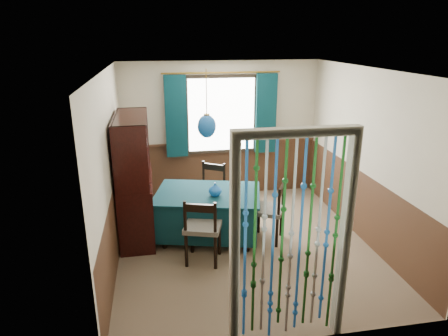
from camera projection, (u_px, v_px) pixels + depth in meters
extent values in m
plane|color=brown|center=(244.00, 244.00, 5.88)|extent=(4.00, 4.00, 0.00)
plane|color=silver|center=(247.00, 70.00, 5.09)|extent=(4.00, 4.00, 0.00)
plane|color=beige|center=(221.00, 130.00, 7.35)|extent=(3.60, 0.00, 3.60)
plane|color=beige|center=(294.00, 229.00, 3.62)|extent=(3.60, 0.00, 3.60)
plane|color=beige|center=(110.00, 170.00, 5.19)|extent=(0.00, 4.00, 4.00)
plane|color=beige|center=(366.00, 156.00, 5.78)|extent=(0.00, 4.00, 4.00)
plane|color=#432919|center=(221.00, 169.00, 7.58)|extent=(3.60, 0.00, 3.60)
plane|color=#432919|center=(289.00, 298.00, 3.87)|extent=(3.60, 0.00, 3.60)
plane|color=#432919|center=(116.00, 222.00, 5.43)|extent=(0.00, 4.00, 4.00)
plane|color=#432919|center=(360.00, 204.00, 6.02)|extent=(0.00, 4.00, 4.00)
cube|color=black|center=(221.00, 115.00, 7.21)|extent=(1.32, 0.12, 1.42)
cube|color=#0A2E36|center=(208.00, 212.00, 5.95)|extent=(1.65, 1.31, 0.58)
cube|color=#0A2E36|center=(208.00, 194.00, 5.85)|extent=(1.72, 1.38, 0.03)
cylinder|color=black|center=(165.00, 243.00, 5.75)|extent=(0.07, 0.07, 0.14)
cylinder|color=black|center=(247.00, 246.00, 5.67)|extent=(0.07, 0.07, 0.14)
cylinder|color=black|center=(174.00, 221.00, 6.44)|extent=(0.07, 0.07, 0.14)
cylinder|color=black|center=(248.00, 223.00, 6.36)|extent=(0.07, 0.07, 0.14)
cylinder|color=black|center=(186.00, 250.00, 5.23)|extent=(0.05, 0.05, 0.48)
cylinder|color=black|center=(216.00, 252.00, 5.18)|extent=(0.05, 0.05, 0.48)
cylinder|color=black|center=(192.00, 237.00, 5.57)|extent=(0.05, 0.05, 0.48)
cylinder|color=black|center=(219.00, 239.00, 5.53)|extent=(0.05, 0.05, 0.48)
cube|color=#5B5549|center=(203.00, 226.00, 5.29)|extent=(0.58, 0.57, 0.06)
cube|color=black|center=(200.00, 208.00, 5.00)|extent=(0.40, 0.16, 0.11)
cylinder|color=black|center=(185.00, 218.00, 5.07)|extent=(0.04, 0.04, 0.47)
cylinder|color=black|center=(215.00, 220.00, 5.02)|extent=(0.04, 0.04, 0.47)
cylinder|color=black|center=(224.00, 202.00, 6.74)|extent=(0.05, 0.05, 0.46)
cylinder|color=black|center=(204.00, 199.00, 6.87)|extent=(0.05, 0.05, 0.46)
cylinder|color=black|center=(216.00, 211.00, 6.43)|extent=(0.05, 0.05, 0.46)
cylinder|color=black|center=(195.00, 207.00, 6.56)|extent=(0.05, 0.05, 0.46)
cube|color=#5B5549|center=(209.00, 190.00, 6.57)|extent=(0.61, 0.61, 0.06)
cube|color=black|center=(214.00, 167.00, 6.62)|extent=(0.36, 0.24, 0.10)
cylinder|color=black|center=(224.00, 177.00, 6.60)|extent=(0.04, 0.04, 0.45)
cylinder|color=black|center=(204.00, 174.00, 6.73)|extent=(0.04, 0.04, 0.45)
cylinder|color=black|center=(144.00, 215.00, 6.30)|extent=(0.04, 0.04, 0.44)
cylinder|color=black|center=(135.00, 225.00, 5.97)|extent=(0.04, 0.04, 0.44)
cylinder|color=black|center=(164.00, 217.00, 6.23)|extent=(0.04, 0.04, 0.44)
cylinder|color=black|center=(156.00, 227.00, 5.90)|extent=(0.04, 0.04, 0.44)
cube|color=#5B5549|center=(149.00, 206.00, 6.02)|extent=(0.55, 0.56, 0.06)
cube|color=black|center=(137.00, 185.00, 5.95)|extent=(0.18, 0.36, 0.10)
cylinder|color=black|center=(142.00, 189.00, 6.16)|extent=(0.04, 0.04, 0.43)
cylinder|color=black|center=(132.00, 198.00, 5.84)|extent=(0.04, 0.04, 0.43)
cylinder|color=black|center=(277.00, 233.00, 5.73)|extent=(0.04, 0.04, 0.46)
cylinder|color=black|center=(281.00, 222.00, 6.06)|extent=(0.04, 0.04, 0.46)
cylinder|color=black|center=(253.00, 229.00, 5.82)|extent=(0.04, 0.04, 0.46)
cylinder|color=black|center=(259.00, 219.00, 6.15)|extent=(0.04, 0.04, 0.46)
cube|color=#5B5549|center=(268.00, 210.00, 5.86)|extent=(0.58, 0.59, 0.06)
cube|color=black|center=(282.00, 190.00, 5.70)|extent=(0.21, 0.36, 0.10)
cylinder|color=black|center=(279.00, 204.00, 5.58)|extent=(0.04, 0.04, 0.44)
cylinder|color=black|center=(283.00, 194.00, 5.91)|extent=(0.04, 0.04, 0.44)
cube|color=black|center=(137.00, 206.00, 6.06)|extent=(0.50, 1.41, 0.92)
cube|color=black|center=(131.00, 161.00, 5.14)|extent=(0.44, 0.05, 0.92)
cube|color=black|center=(135.00, 136.00, 6.39)|extent=(0.44, 0.05, 0.92)
cube|color=black|center=(131.00, 117.00, 5.63)|extent=(0.45, 1.41, 0.04)
cube|color=black|center=(117.00, 148.00, 5.73)|extent=(0.04, 1.39, 0.92)
cube|color=black|center=(136.00, 156.00, 5.81)|extent=(0.40, 1.33, 0.02)
cube|color=black|center=(134.00, 136.00, 5.72)|extent=(0.40, 1.33, 0.02)
cylinder|color=olive|center=(206.00, 98.00, 5.40)|extent=(0.01, 0.01, 0.78)
ellipsoid|color=#17549F|center=(207.00, 126.00, 5.53)|extent=(0.26, 0.26, 0.32)
cylinder|color=olive|center=(207.00, 115.00, 5.48)|extent=(0.08, 0.08, 0.03)
imported|color=#17549F|center=(215.00, 190.00, 5.72)|extent=(0.17, 0.17, 0.18)
imported|color=beige|center=(136.00, 160.00, 5.50)|extent=(0.24, 0.24, 0.05)
imported|color=beige|center=(139.00, 165.00, 6.18)|extent=(0.22, 0.22, 0.17)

